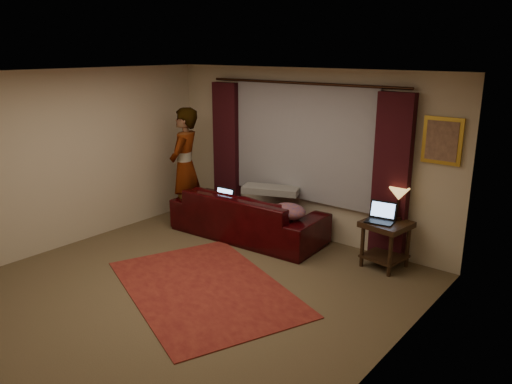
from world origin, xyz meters
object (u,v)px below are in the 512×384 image
Objects in this scene: laptop_sofa at (220,198)px; end_table at (385,244)px; laptop_table at (380,213)px; sofa at (248,206)px; tiffany_lamp at (398,204)px; person at (185,167)px.

laptop_sofa is 0.58× the size of end_table.
laptop_table is at bearing -131.21° from end_table.
end_table is at bearing 8.08° from laptop_sofa.
sofa reaches higher than laptop_table.
sofa is 6.63× the size of laptop_sofa.
tiffany_lamp is 0.22× the size of person.
laptop_table is (2.11, 0.21, 0.28)m from sofa.
laptop_sofa is 0.90m from person.
sofa is 1.26× the size of person.
person is (-0.82, 0.05, 0.36)m from laptop_sofa.
laptop_sofa is 0.95× the size of laptop_table.
sofa is at bearing -168.29° from tiffany_lamp.
sofa is at bearing 74.88° from person.
tiffany_lamp reaches higher than laptop_table.
end_table is at bearing 40.43° from laptop_table.
laptop_sofa is 2.53m from laptop_table.
laptop_table is (2.49, 0.43, 0.15)m from laptop_sofa.
laptop_sofa is 2.63m from end_table.
laptop_sofa is at bearing -165.30° from tiffany_lamp.
person is (-3.31, -0.38, 0.20)m from laptop_table.
end_table is 1.47× the size of tiffany_lamp.
tiffany_lamp is at bearing 70.69° from end_table.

